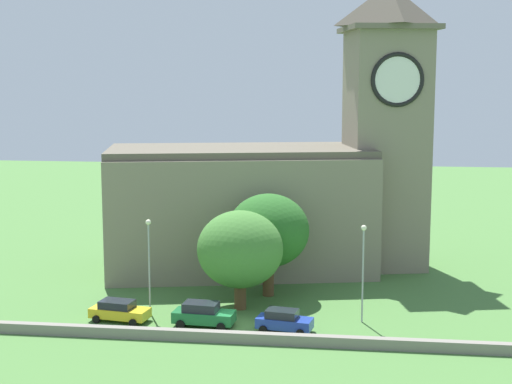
% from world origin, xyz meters
% --- Properties ---
extents(ground_plane, '(200.00, 200.00, 0.00)m').
position_xyz_m(ground_plane, '(0.00, 15.00, 0.00)').
color(ground_plane, '#477538').
extents(church, '(33.54, 18.05, 28.30)m').
position_xyz_m(church, '(1.74, 19.32, 8.53)').
color(church, gray).
rests_on(church, ground).
extents(quay_barrier, '(55.09, 0.70, 0.81)m').
position_xyz_m(quay_barrier, '(0.00, -3.29, 0.40)').
color(quay_barrier, gray).
rests_on(quay_barrier, ground).
extents(car_yellow, '(4.89, 2.78, 1.66)m').
position_xyz_m(car_yellow, '(-9.40, 0.48, 0.84)').
color(car_yellow, gold).
rests_on(car_yellow, ground).
extents(car_green, '(4.87, 2.59, 1.89)m').
position_xyz_m(car_green, '(-2.54, 0.05, 0.96)').
color(car_green, '#1E6B38').
rests_on(car_green, ground).
extents(car_blue, '(4.43, 2.59, 1.71)m').
position_xyz_m(car_blue, '(3.78, -0.45, 0.87)').
color(car_blue, '#233D9E').
rests_on(car_blue, ground).
extents(streetlamp_west_mid, '(0.44, 0.44, 7.82)m').
position_xyz_m(streetlamp_west_mid, '(-7.50, 2.71, 5.14)').
color(streetlamp_west_mid, '#9EA0A5').
rests_on(streetlamp_west_mid, ground).
extents(streetlamp_central, '(0.44, 0.44, 7.80)m').
position_xyz_m(streetlamp_central, '(9.68, 2.65, 5.13)').
color(streetlamp_central, '#9EA0A5').
rests_on(streetlamp_central, ground).
extents(tree_riverside_east, '(7.13, 7.13, 8.31)m').
position_xyz_m(tree_riverside_east, '(-0.35, 4.85, 5.07)').
color(tree_riverside_east, brown).
rests_on(tree_riverside_east, ground).
extents(tree_churchyard, '(7.18, 7.18, 9.12)m').
position_xyz_m(tree_churchyard, '(1.52, 9.09, 5.85)').
color(tree_churchyard, brown).
rests_on(tree_churchyard, ground).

